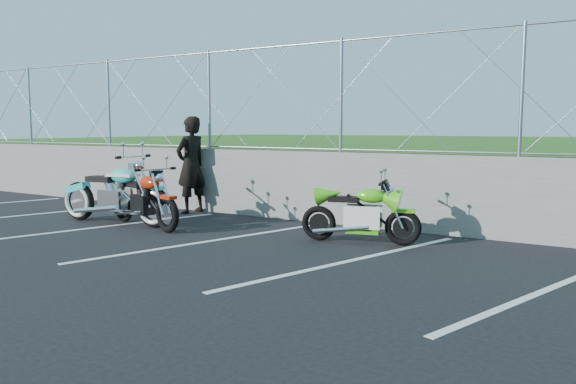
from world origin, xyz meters
The scene contains 9 objects.
ground centered at (0.00, 0.00, 0.00)m, with size 90.00×90.00×0.00m, color black.
retaining_wall centered at (0.00, 3.50, 0.65)m, with size 30.00×0.22×1.30m, color slate.
grass_field centered at (0.00, 13.50, 0.65)m, with size 30.00×20.00×1.30m, color #245316.
chain_link_fence centered at (0.00, 3.50, 2.30)m, with size 28.00×0.03×2.00m.
parking_lines centered at (1.20, 1.00, 0.00)m, with size 18.29×4.31×0.01m.
cruiser_turquoise centered at (-2.44, 1.36, 0.50)m, with size 2.51×0.79×1.25m.
naked_orange centered at (-1.75, 1.39, 0.45)m, with size 2.07×0.78×1.05m.
sportbike_green centered at (2.04, 2.12, 0.41)m, with size 1.79×0.66×0.94m.
person_standing centered at (-2.18, 3.11, 0.98)m, with size 0.72×0.47×1.96m, color black.
Camera 1 is at (5.45, -5.57, 1.74)m, focal length 35.00 mm.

